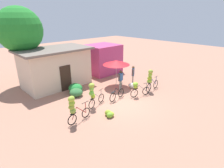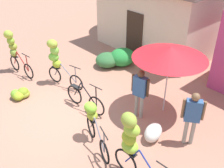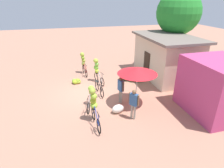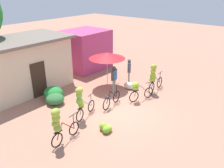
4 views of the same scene
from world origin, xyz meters
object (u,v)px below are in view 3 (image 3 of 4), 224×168
object	(u,v)px
bicycle_leftmost	(83,62)
bicycle_rightmost	(94,103)
shop_pink	(217,87)
bicycle_center_loaded	(99,89)
banana_pile_on_ground	(76,81)
person_bystander	(121,87)
tree_behind_building	(178,13)
market_umbrella	(137,71)
person_vendor	(134,101)
produce_sack	(118,109)
building_low	(166,57)
bicycle_by_shop	(91,95)
bicycle_near_pile	(97,68)

from	to	relation	value
bicycle_leftmost	bicycle_rightmost	bearing A→B (deg)	-2.61
shop_pink	bicycle_center_loaded	xyz separation A→B (m)	(-3.51, -5.48, -1.05)
bicycle_leftmost	bicycle_rightmost	size ratio (longest dim) A/B	0.95
bicycle_rightmost	banana_pile_on_ground	world-z (taller)	bicycle_rightmost
person_bystander	shop_pink	bearing A→B (deg)	64.98
shop_pink	bicycle_rightmost	xyz separation A→B (m)	(-0.66, -6.29, -0.39)
tree_behind_building	banana_pile_on_ground	bearing A→B (deg)	-80.61
market_umbrella	bicycle_leftmost	xyz separation A→B (m)	(-5.57, -2.28, -1.04)
person_bystander	bicycle_leftmost	bearing A→B (deg)	-164.25
bicycle_center_loaded	person_bystander	xyz separation A→B (m)	(1.41, 0.98, 0.62)
bicycle_leftmost	person_vendor	bearing A→B (deg)	13.12
tree_behind_building	produce_sack	size ratio (longest dim) A/B	8.93
bicycle_rightmost	building_low	bearing A→B (deg)	125.84
building_low	produce_sack	size ratio (longest dim) A/B	7.94
bicycle_by_shop	produce_sack	distance (m)	1.69
market_umbrella	bicycle_center_loaded	size ratio (longest dim) A/B	1.35
banana_pile_on_ground	market_umbrella	bearing A→B (deg)	39.48
banana_pile_on_ground	person_bystander	xyz separation A→B (m)	(3.39, 2.26, 0.83)
bicycle_leftmost	bicycle_by_shop	xyz separation A→B (m)	(5.19, -0.23, -0.30)
tree_behind_building	bicycle_near_pile	xyz separation A→B (m)	(1.44, -6.91, -3.49)
bicycle_leftmost	person_bystander	xyz separation A→B (m)	(5.24, 1.48, -0.00)
produce_sack	person_bystander	bearing A→B (deg)	155.31
bicycle_center_loaded	bicycle_by_shop	world-z (taller)	bicycle_by_shop
market_umbrella	bicycle_center_loaded	xyz separation A→B (m)	(-1.74, -1.78, -1.67)
building_low	banana_pile_on_ground	distance (m)	6.87
bicycle_near_pile	person_vendor	bearing A→B (deg)	9.90
market_umbrella	bicycle_center_loaded	bearing A→B (deg)	-134.28
bicycle_leftmost	person_vendor	distance (m)	7.12
building_low	banana_pile_on_ground	size ratio (longest dim) A/B	8.01
banana_pile_on_ground	produce_sack	size ratio (longest dim) A/B	0.99
market_umbrella	bicycle_leftmost	size ratio (longest dim) A/B	1.30
bicycle_near_pile	banana_pile_on_ground	distance (m)	1.74
tree_behind_building	bicycle_leftmost	size ratio (longest dim) A/B	3.67
bicycle_near_pile	bicycle_leftmost	bearing A→B (deg)	-158.78
building_low	bicycle_rightmost	distance (m)	7.72
bicycle_near_pile	bicycle_center_loaded	size ratio (longest dim) A/B	1.04
bicycle_leftmost	banana_pile_on_ground	world-z (taller)	bicycle_leftmost
building_low	tree_behind_building	distance (m)	3.80
bicycle_leftmost	produce_sack	bearing A→B (deg)	9.52
shop_pink	market_umbrella	bearing A→B (deg)	-115.59
bicycle_center_loaded	produce_sack	bearing A→B (deg)	12.86
market_umbrella	produce_sack	xyz separation A→B (m)	(0.62, -1.24, -1.81)
produce_sack	person_bystander	world-z (taller)	person_bystander
building_low	shop_pink	xyz separation A→B (m)	(5.17, 0.05, -0.16)
shop_pink	tree_behind_building	bearing A→B (deg)	166.42
building_low	bicycle_leftmost	size ratio (longest dim) A/B	3.26
bicycle_near_pile	bicycle_by_shop	size ratio (longest dim) A/B	1.09
shop_pink	person_bystander	world-z (taller)	shop_pink
bicycle_by_shop	banana_pile_on_ground	bearing A→B (deg)	-170.64
building_low	bicycle_rightmost	bearing A→B (deg)	-54.16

